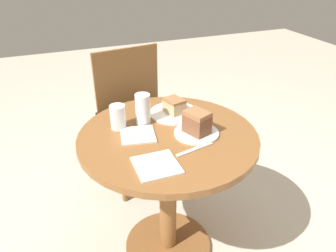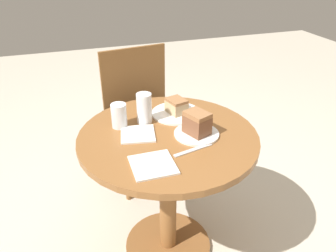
{
  "view_description": "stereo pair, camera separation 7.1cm",
  "coord_description": "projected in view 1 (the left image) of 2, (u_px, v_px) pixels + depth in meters",
  "views": [
    {
      "loc": [
        -0.46,
        -1.16,
        1.46
      ],
      "look_at": [
        0.0,
        0.0,
        0.76
      ],
      "focal_mm": 35.0,
      "sensor_mm": 36.0,
      "label": 1
    },
    {
      "loc": [
        -0.39,
        -1.19,
        1.46
      ],
      "look_at": [
        0.0,
        0.0,
        0.76
      ],
      "focal_mm": 35.0,
      "sensor_mm": 36.0,
      "label": 2
    }
  ],
  "objects": [
    {
      "name": "table",
      "position": [
        168.0,
        169.0,
        1.55
      ],
      "size": [
        0.8,
        0.8,
        0.72
      ],
      "color": "brown",
      "rests_on": "ground_plane"
    },
    {
      "name": "plate_near",
      "position": [
        196.0,
        133.0,
        1.45
      ],
      "size": [
        0.2,
        0.2,
        0.01
      ],
      "color": "white",
      "rests_on": "table"
    },
    {
      "name": "cake_slice_near",
      "position": [
        197.0,
        122.0,
        1.42
      ],
      "size": [
        0.12,
        0.13,
        0.1
      ],
      "rotation": [
        0.0,
        0.0,
        0.38
      ],
      "color": "brown",
      "rests_on": "plate_near"
    },
    {
      "name": "napkin_side",
      "position": [
        138.0,
        135.0,
        1.44
      ],
      "size": [
        0.17,
        0.17,
        0.01
      ],
      "rotation": [
        0.0,
        0.0,
        -0.19
      ],
      "color": "silver",
      "rests_on": "table"
    },
    {
      "name": "glass_lemonade",
      "position": [
        118.0,
        118.0,
        1.48
      ],
      "size": [
        0.07,
        0.07,
        0.11
      ],
      "color": "beige",
      "rests_on": "table"
    },
    {
      "name": "ground_plane",
      "position": [
        168.0,
        245.0,
        1.8
      ],
      "size": [
        8.0,
        8.0,
        0.0
      ],
      "primitive_type": "plane",
      "color": "beige"
    },
    {
      "name": "napkin_stack",
      "position": [
        156.0,
        165.0,
        1.24
      ],
      "size": [
        0.17,
        0.17,
        0.01
      ],
      "rotation": [
        0.0,
        0.0,
        -0.01
      ],
      "color": "silver",
      "rests_on": "table"
    },
    {
      "name": "glass_water",
      "position": [
        143.0,
        111.0,
        1.51
      ],
      "size": [
        0.07,
        0.07,
        0.14
      ],
      "color": "silver",
      "rests_on": "table"
    },
    {
      "name": "fork",
      "position": [
        195.0,
        149.0,
        1.34
      ],
      "size": [
        0.18,
        0.06,
        0.0
      ],
      "rotation": [
        0.0,
        0.0,
        0.21
      ],
      "color": "silver",
      "rests_on": "table"
    },
    {
      "name": "plate_far",
      "position": [
        174.0,
        113.0,
        1.62
      ],
      "size": [
        0.25,
        0.25,
        0.01
      ],
      "color": "white",
      "rests_on": "table"
    },
    {
      "name": "chair",
      "position": [
        136.0,
        112.0,
        2.17
      ],
      "size": [
        0.53,
        0.47,
        0.87
      ],
      "rotation": [
        0.0,
        0.0,
        0.14
      ],
      "color": "brown",
      "rests_on": "ground_plane"
    },
    {
      "name": "cake_slice_far",
      "position": [
        174.0,
        106.0,
        1.6
      ],
      "size": [
        0.1,
        0.11,
        0.07
      ],
      "rotation": [
        0.0,
        0.0,
        3.4
      ],
      "color": "tan",
      "rests_on": "plate_far"
    }
  ]
}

